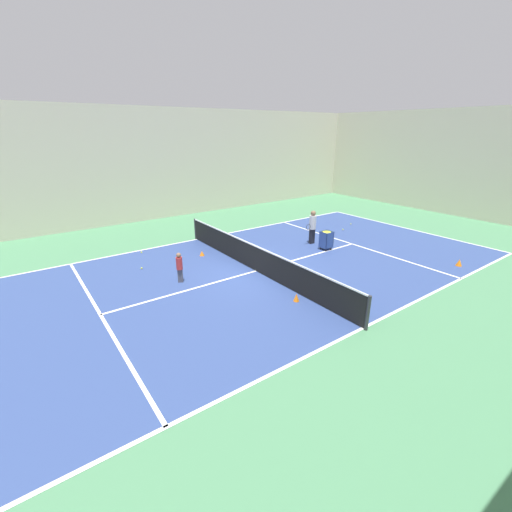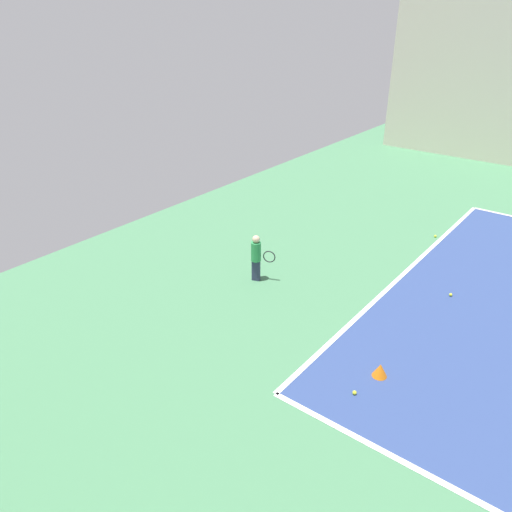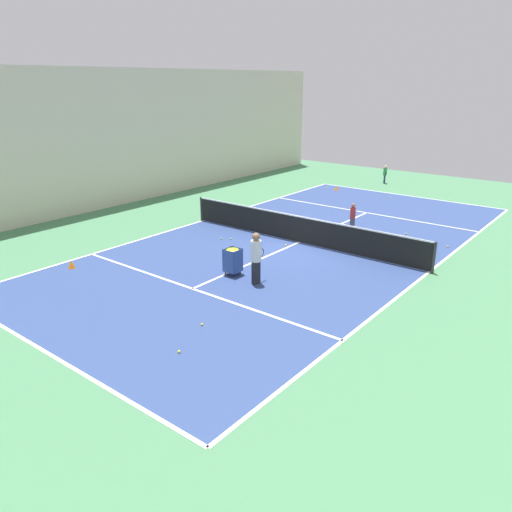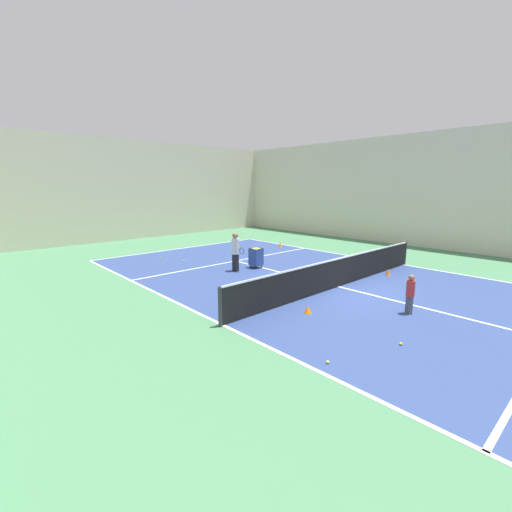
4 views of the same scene
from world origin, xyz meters
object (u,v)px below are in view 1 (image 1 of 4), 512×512
child_midcourt (179,266)px  training_cone_1 (296,297)px  tennis_net (256,258)px  coach_at_net (312,225)px  training_cone_0 (459,263)px  ball_cart (326,237)px

child_midcourt → training_cone_1: size_ratio=4.24×
tennis_net → coach_at_net: bearing=106.2°
coach_at_net → tennis_net: bearing=14.2°
training_cone_0 → training_cone_1: training_cone_0 is taller
ball_cart → coach_at_net: bearing=173.4°
coach_at_net → child_midcourt: (0.46, -7.20, -0.29)m
training_cone_0 → training_cone_1: size_ratio=1.06×
tennis_net → coach_at_net: (-1.25, 4.32, 0.40)m
tennis_net → ball_cart: (-0.19, 4.20, 0.07)m
child_midcourt → training_cone_0: (5.29, 10.03, -0.51)m
ball_cart → training_cone_1: size_ratio=3.33×
tennis_net → training_cone_1: 2.91m
training_cone_1 → ball_cart: bearing=123.3°
tennis_net → ball_cart: bearing=92.6°
training_cone_0 → training_cone_1: 7.75m
coach_at_net → training_cone_0: bearing=114.3°
child_midcourt → training_cone_0: child_midcourt is taller
training_cone_1 → tennis_net: bearing=171.5°
coach_at_net → training_cone_1: (4.11, -4.75, -0.81)m
training_cone_0 → ball_cart: bearing=-147.8°
tennis_net → ball_cart: tennis_net is taller
ball_cart → child_midcourt: bearing=-94.9°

